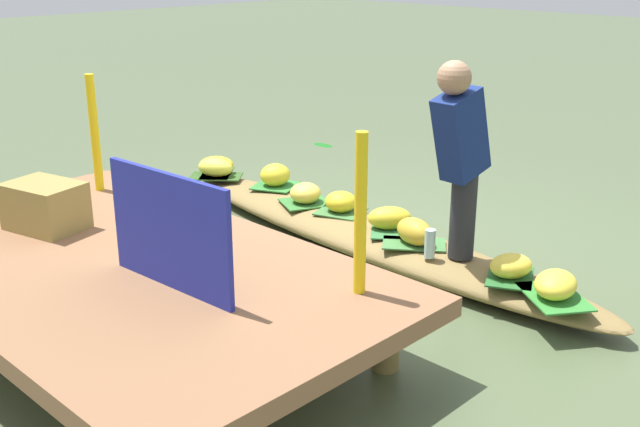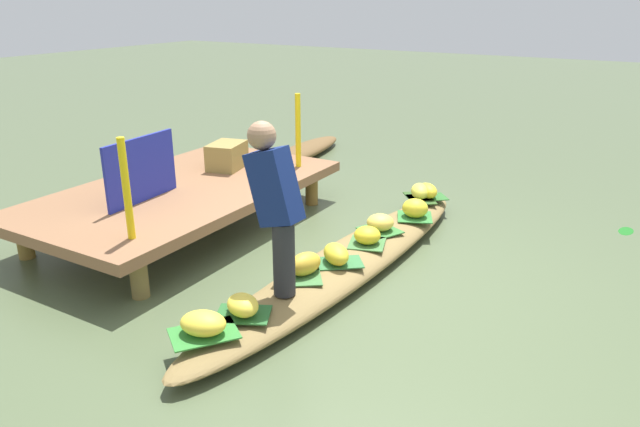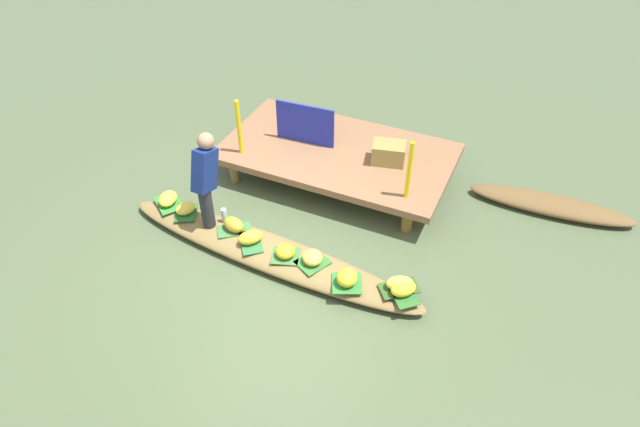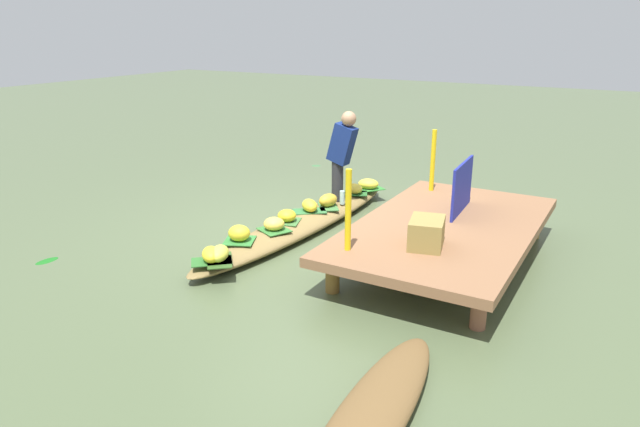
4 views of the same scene
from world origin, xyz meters
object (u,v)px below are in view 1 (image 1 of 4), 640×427
at_px(banana_bunch_4, 341,202).
at_px(banana_bunch_1, 390,218).
at_px(banana_bunch_2, 215,168).
at_px(banana_bunch_0, 556,284).
at_px(vendor_boat, 363,235).
at_px(banana_bunch_6, 511,266).
at_px(market_banner, 170,231).
at_px(banana_bunch_5, 305,193).
at_px(banana_bunch_3, 415,231).
at_px(vendor_person, 460,150).
at_px(produce_crate, 45,206).
at_px(banana_bunch_8, 216,165).
at_px(water_bottle, 430,243).
at_px(banana_bunch_7, 275,175).

bearing_deg(banana_bunch_4, banana_bunch_1, 175.96).
bearing_deg(banana_bunch_2, banana_bunch_0, 176.92).
distance_m(vendor_boat, banana_bunch_1, 0.28).
xyz_separation_m(banana_bunch_0, banana_bunch_6, (0.32, -0.07, -0.00)).
relative_size(banana_bunch_1, market_banner, 0.35).
distance_m(banana_bunch_2, banana_bunch_5, 1.05).
bearing_deg(vendor_boat, banana_bunch_1, -171.23).
distance_m(banana_bunch_1, banana_bunch_6, 1.05).
height_order(banana_bunch_5, market_banner, market_banner).
bearing_deg(banana_bunch_3, banana_bunch_1, -19.99).
xyz_separation_m(banana_bunch_6, vendor_person, (0.40, -0.00, 0.63)).
relative_size(banana_bunch_2, produce_crate, 0.70).
height_order(banana_bunch_3, banana_bunch_8, banana_bunch_3).
relative_size(banana_bunch_0, water_bottle, 1.64).
height_order(banana_bunch_1, water_bottle, water_bottle).
xyz_separation_m(vendor_boat, banana_bunch_4, (0.27, -0.06, 0.17)).
bearing_deg(banana_bunch_3, market_banner, 86.53).
xyz_separation_m(banana_bunch_3, banana_bunch_6, (-0.74, 0.03, -0.02)).
bearing_deg(banana_bunch_5, banana_bunch_4, -174.02).
bearing_deg(banana_bunch_1, banana_bunch_3, 160.01).
xyz_separation_m(banana_bunch_5, water_bottle, (-1.33, 0.22, 0.01)).
relative_size(banana_bunch_3, banana_bunch_5, 1.18).
bearing_deg(banana_bunch_7, market_banner, 126.04).
bearing_deg(market_banner, banana_bunch_7, -57.34).
relative_size(banana_bunch_4, banana_bunch_8, 0.79).
bearing_deg(banana_bunch_6, banana_bunch_1, -7.65).
xyz_separation_m(banana_bunch_2, market_banner, (-2.07, 1.90, 0.47)).
xyz_separation_m(banana_bunch_2, banana_bunch_6, (-2.91, 0.11, -0.01)).
xyz_separation_m(banana_bunch_5, produce_crate, (0.22, 1.96, 0.32)).
bearing_deg(banana_bunch_3, banana_bunch_8, -3.47).
height_order(banana_bunch_3, banana_bunch_6, banana_bunch_3).
xyz_separation_m(vendor_boat, banana_bunch_1, (-0.22, -0.02, 0.18)).
bearing_deg(vendor_boat, banana_bunch_2, 3.61).
relative_size(banana_bunch_3, vendor_person, 0.24).
bearing_deg(banana_bunch_1, banana_bunch_2, 0.97).
distance_m(banana_bunch_4, produce_crate, 2.09).
bearing_deg(vendor_boat, vendor_person, 175.66).
height_order(banana_bunch_5, water_bottle, water_bottle).
height_order(vendor_boat, banana_bunch_2, banana_bunch_2).
height_order(banana_bunch_1, banana_bunch_3, banana_bunch_3).
distance_m(banana_bunch_1, water_bottle, 0.55).
distance_m(banana_bunch_1, banana_bunch_4, 0.49).
bearing_deg(banana_bunch_3, banana_bunch_0, 174.78).
bearing_deg(vendor_person, banana_bunch_6, 179.38).
bearing_deg(water_bottle, produce_crate, 48.29).
height_order(banana_bunch_0, banana_bunch_5, banana_bunch_5).
bearing_deg(banana_bunch_5, market_banner, 117.76).
height_order(banana_bunch_5, produce_crate, produce_crate).
height_order(banana_bunch_5, vendor_person, vendor_person).
height_order(banana_bunch_6, vendor_person, vendor_person).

